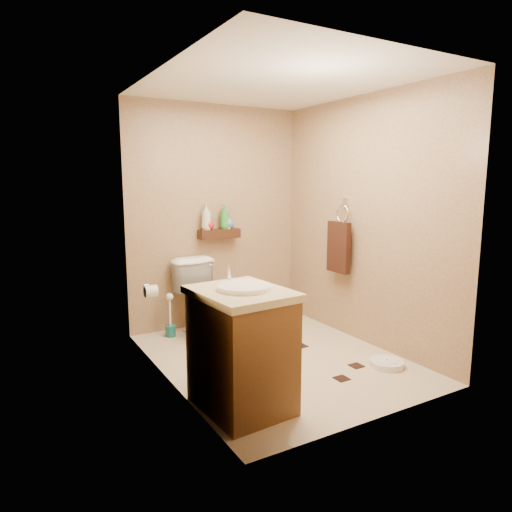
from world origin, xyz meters
TOP-DOWN VIEW (x-y plane):
  - ground at (0.00, 0.00)m, footprint 2.50×2.50m
  - wall_back at (0.00, 1.25)m, footprint 2.00×0.04m
  - wall_front at (0.00, -1.25)m, footprint 2.00×0.04m
  - wall_left at (-1.00, 0.00)m, footprint 0.04×2.50m
  - wall_right at (1.00, 0.00)m, footprint 0.04×2.50m
  - ceiling at (0.00, 0.00)m, footprint 2.00×2.50m
  - wall_shelf at (0.00, 1.17)m, footprint 0.46×0.14m
  - floor_accents at (0.04, -0.02)m, footprint 1.14×1.32m
  - toilet at (-0.30, 0.83)m, footprint 0.54×0.83m
  - vanity at (-0.70, -0.65)m, footprint 0.63×0.74m
  - bathroom_scale at (0.73, -0.64)m, footprint 0.29×0.29m
  - toilet_brush at (-0.63, 1.04)m, footprint 0.11×0.11m
  - towel_ring at (0.91, 0.25)m, footprint 0.12×0.30m
  - toilet_paper at (-0.94, 0.65)m, footprint 0.12×0.11m
  - bottle_a at (-0.15, 1.17)m, footprint 0.14×0.14m
  - bottle_b at (-0.14, 1.17)m, footprint 0.11×0.11m
  - bottle_c at (-0.13, 1.17)m, footprint 0.14×0.14m
  - bottle_d at (0.07, 1.17)m, footprint 0.12×0.12m
  - bottle_e at (0.09, 1.17)m, footprint 0.09×0.09m
  - bottle_f at (0.12, 1.17)m, footprint 0.14×0.14m

SIDE VIEW (x-z plane):
  - ground at x=0.00m, z-range 0.00..0.00m
  - floor_accents at x=0.04m, z-range 0.00..0.01m
  - bathroom_scale at x=0.73m, z-range 0.00..0.06m
  - toilet_brush at x=-0.63m, z-range -0.07..0.39m
  - toilet at x=-0.30m, z-range 0.00..0.79m
  - vanity at x=-0.70m, z-range -0.05..0.94m
  - toilet_paper at x=-0.94m, z-range 0.54..0.66m
  - towel_ring at x=0.91m, z-range 0.57..1.33m
  - wall_shelf at x=0.00m, z-range 0.97..1.07m
  - bottle_f at x=0.12m, z-range 1.07..1.22m
  - bottle_c at x=-0.13m, z-range 1.07..1.23m
  - bottle_e at x=0.09m, z-range 1.07..1.23m
  - bottle_b at x=-0.14m, z-range 1.07..1.24m
  - wall_back at x=0.00m, z-range 0.00..2.40m
  - wall_front at x=0.00m, z-range 0.00..2.40m
  - wall_left at x=-1.00m, z-range 0.00..2.40m
  - wall_right at x=1.00m, z-range 0.00..2.40m
  - bottle_d at x=0.07m, z-range 1.07..1.34m
  - bottle_a at x=-0.15m, z-range 1.07..1.35m
  - ceiling at x=0.00m, z-range 2.39..2.41m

